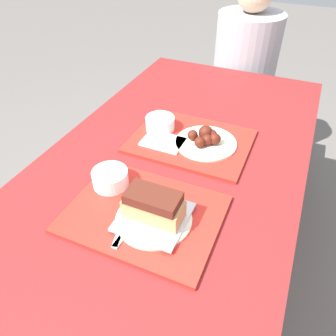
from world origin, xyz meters
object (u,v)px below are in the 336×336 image
Objects in this scene: bowl_coleslaw_near at (110,177)px; person_seated_across at (246,56)px; tray_near at (144,214)px; tray_far at (191,141)px; brisket_sandwich_plate at (154,210)px; wings_plate_far at (206,139)px; bowl_coleslaw_far at (160,123)px.

person_seated_across is (0.13, 1.27, -0.04)m from bowl_coleslaw_near.
tray_far is (-0.01, 0.39, 0.00)m from tray_near.
tray_far is 2.02× the size of brisket_sandwich_plate.
wings_plate_far is at bearing 58.79° from bowl_coleslaw_near.
tray_near is 0.39m from wings_plate_far.
person_seated_across is (0.12, 0.92, -0.04)m from bowl_coleslaw_far.
wings_plate_far is 0.31× the size of person_seated_across.
bowl_coleslaw_near reaches higher than tray_far.
bowl_coleslaw_near is at bearing 156.16° from tray_near.
bowl_coleslaw_near is (-0.15, 0.06, 0.03)m from tray_near.
wings_plate_far is (0.06, -0.00, 0.02)m from tray_far.
brisket_sandwich_plate is 0.29× the size of person_seated_across.
bowl_coleslaw_far is 0.19m from wings_plate_far.
tray_near is 2.02× the size of brisket_sandwich_plate.
tray_near is 0.16m from bowl_coleslaw_near.
brisket_sandwich_plate reaches higher than bowl_coleslaw_far.
tray_far is 0.94m from person_seated_across.
tray_near is 3.89× the size of bowl_coleslaw_near.
tray_near and tray_far have the same top height.
person_seated_across is (-0.06, 1.35, -0.05)m from brisket_sandwich_plate.
brisket_sandwich_plate reaches higher than tray_far.
tray_near is at bearing -89.19° from tray_far.
bowl_coleslaw_far is at bearing 171.75° from tray_far.
tray_far is 3.89× the size of bowl_coleslaw_near.
tray_near is at bearing -71.43° from bowl_coleslaw_far.
tray_far is 1.93× the size of wings_plate_far.
wings_plate_far is (0.19, -0.02, -0.01)m from bowl_coleslaw_far.
brisket_sandwich_plate is (0.04, -0.41, 0.04)m from tray_far.
bowl_coleslaw_near is 0.20m from brisket_sandwich_plate.
wings_plate_far reaches higher than tray_near.
bowl_coleslaw_far is (0.01, 0.35, 0.00)m from bowl_coleslaw_near.
bowl_coleslaw_far is at bearing 88.78° from bowl_coleslaw_near.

